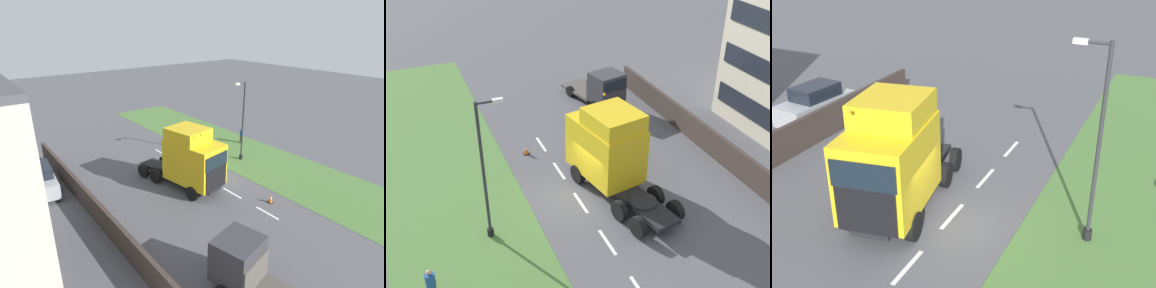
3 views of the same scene
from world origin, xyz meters
TOP-DOWN VIEW (x-y plane):
  - ground_plane at (0.00, 0.00)m, footprint 120.00×120.00m
  - grass_verge at (-6.00, 0.00)m, footprint 7.00×44.00m
  - lane_markings at (0.00, -0.70)m, footprint 0.16×14.60m
  - lorry_cab at (1.91, 0.13)m, footprint 3.70×7.47m
  - parked_car at (10.78, -5.88)m, footprint 2.27×4.44m
  - lamp_post at (-4.76, -1.41)m, footprint 1.27×0.31m

SIDE VIEW (x-z plane):
  - ground_plane at x=0.00m, z-range 0.00..0.00m
  - lane_markings at x=0.00m, z-range 0.00..0.00m
  - grass_verge at x=-6.00m, z-range 0.00..0.01m
  - parked_car at x=10.78m, z-range -0.03..2.03m
  - lorry_cab at x=1.91m, z-range -0.06..4.69m
  - lamp_post at x=-4.76m, z-range -0.24..6.66m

